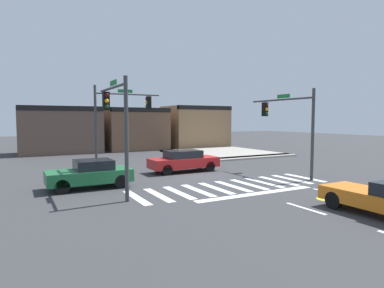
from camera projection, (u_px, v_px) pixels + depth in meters
ground_plane at (193, 174)px, 21.50m from camera, size 120.00×120.00×0.00m
crosswalk_near at (233, 186)px, 17.55m from camera, size 11.14×3.15×0.01m
lane_markings at (384, 221)px, 11.48m from camera, size 6.80×20.25×0.01m
bike_detector_marking at (327, 199)px, 14.74m from camera, size 0.95×0.95×0.01m
curb_corner_northeast at (221, 153)px, 33.79m from camera, size 10.00×10.60×0.15m
storefront_row at (137, 128)px, 39.13m from camera, size 24.39×6.54×5.26m
traffic_signal_southwest at (116, 115)px, 15.41m from camera, size 0.32×4.46×5.44m
traffic_signal_southeast at (288, 118)px, 20.75m from camera, size 0.32×5.50×5.37m
traffic_signal_northwest at (120, 113)px, 24.01m from camera, size 4.95×0.32×5.99m
car_red at (184, 161)px, 22.32m from camera, size 4.73×1.77×1.47m
car_green at (90, 174)px, 17.06m from camera, size 4.22×1.94×1.47m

